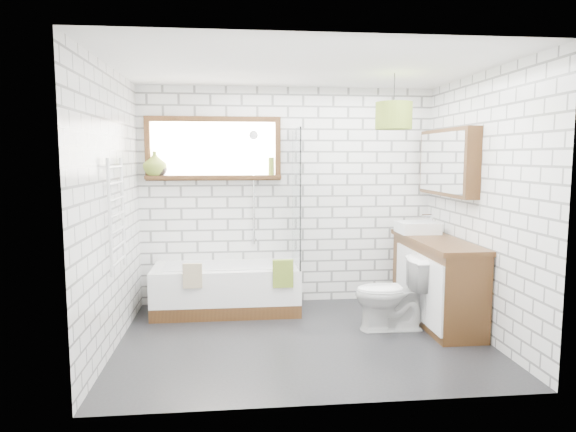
{
  "coord_description": "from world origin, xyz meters",
  "views": [
    {
      "loc": [
        -0.63,
        -4.63,
        1.71
      ],
      "look_at": [
        -0.11,
        0.25,
        1.14
      ],
      "focal_mm": 32.0,
      "sensor_mm": 36.0,
      "label": 1
    }
  ],
  "objects": [
    {
      "name": "floor",
      "position": [
        0.0,
        0.0,
        -0.01
      ],
      "size": [
        3.4,
        2.6,
        0.01
      ],
      "primitive_type": "cube",
      "color": "black",
      "rests_on": "ground"
    },
    {
      "name": "ceiling",
      "position": [
        0.0,
        0.0,
        2.5
      ],
      "size": [
        3.4,
        2.6,
        0.01
      ],
      "primitive_type": "cube",
      "color": "white",
      "rests_on": "ground"
    },
    {
      "name": "wall_back",
      "position": [
        0.0,
        1.3,
        1.25
      ],
      "size": [
        3.4,
        0.01,
        2.5
      ],
      "primitive_type": "cube",
      "color": "white",
      "rests_on": "ground"
    },
    {
      "name": "wall_front",
      "position": [
        0.0,
        -1.3,
        1.25
      ],
      "size": [
        3.4,
        0.01,
        2.5
      ],
      "primitive_type": "cube",
      "color": "white",
      "rests_on": "ground"
    },
    {
      "name": "wall_left",
      "position": [
        -1.7,
        0.0,
        1.25
      ],
      "size": [
        0.01,
        2.6,
        2.5
      ],
      "primitive_type": "cube",
      "color": "white",
      "rests_on": "ground"
    },
    {
      "name": "wall_right",
      "position": [
        1.7,
        0.0,
        1.25
      ],
      "size": [
        0.01,
        2.6,
        2.5
      ],
      "primitive_type": "cube",
      "color": "white",
      "rests_on": "ground"
    },
    {
      "name": "window",
      "position": [
        -0.85,
        1.26,
        1.8
      ],
      "size": [
        1.52,
        0.16,
        0.68
      ],
      "primitive_type": "cube",
      "color": "#361F0F",
      "rests_on": "wall_back"
    },
    {
      "name": "towel_radiator",
      "position": [
        -1.66,
        0.0,
        1.2
      ],
      "size": [
        0.06,
        0.52,
        1.0
      ],
      "primitive_type": "cube",
      "color": "white",
      "rests_on": "wall_left"
    },
    {
      "name": "mirror_cabinet",
      "position": [
        1.62,
        0.6,
        1.65
      ],
      "size": [
        0.16,
        1.2,
        0.7
      ],
      "primitive_type": "cube",
      "color": "#361F0F",
      "rests_on": "wall_right"
    },
    {
      "name": "shower_riser",
      "position": [
        -0.4,
        1.26,
        1.35
      ],
      "size": [
        0.02,
        0.02,
        1.3
      ],
      "primitive_type": "cylinder",
      "color": "silver",
      "rests_on": "wall_back"
    },
    {
      "name": "bathtub",
      "position": [
        -0.72,
        0.95,
        0.26
      ],
      "size": [
        1.59,
        0.7,
        0.51
      ],
      "primitive_type": "cube",
      "color": "white",
      "rests_on": "floor"
    },
    {
      "name": "shower_screen",
      "position": [
        0.05,
        0.95,
        1.26
      ],
      "size": [
        0.02,
        0.72,
        1.5
      ],
      "primitive_type": "cube",
      "color": "white",
      "rests_on": "bathtub"
    },
    {
      "name": "towel_green",
      "position": [
        -0.13,
        0.6,
        0.49
      ],
      "size": [
        0.21,
        0.06,
        0.29
      ],
      "primitive_type": "cube",
      "color": "olive",
      "rests_on": "bathtub"
    },
    {
      "name": "towel_beige",
      "position": [
        -1.06,
        0.6,
        0.49
      ],
      "size": [
        0.2,
        0.05,
        0.25
      ],
      "primitive_type": "cube",
      "color": "tan",
      "rests_on": "bathtub"
    },
    {
      "name": "vanity",
      "position": [
        1.46,
        0.4,
        0.43
      ],
      "size": [
        0.49,
        1.52,
        0.87
      ],
      "primitive_type": "cube",
      "color": "#361F0F",
      "rests_on": "floor"
    },
    {
      "name": "basin",
      "position": [
        1.4,
        0.82,
        0.93
      ],
      "size": [
        0.43,
        0.37,
        0.12
      ],
      "primitive_type": "cube",
      "color": "white",
      "rests_on": "vanity"
    },
    {
      "name": "tap",
      "position": [
        1.56,
        0.82,
        0.99
      ],
      "size": [
        0.04,
        0.04,
        0.15
      ],
      "primitive_type": "cylinder",
      "rotation": [
        0.0,
        0.0,
        -0.44
      ],
      "color": "silver",
      "rests_on": "vanity"
    },
    {
      "name": "toilet",
      "position": [
        0.91,
        0.18,
        0.36
      ],
      "size": [
        0.42,
        0.72,
        0.73
      ],
      "primitive_type": "imported",
      "rotation": [
        0.0,
        0.0,
        -1.59
      ],
      "color": "white",
      "rests_on": "floor"
    },
    {
      "name": "vase_olive",
      "position": [
        -1.5,
        1.23,
        1.61
      ],
      "size": [
        0.29,
        0.29,
        0.27
      ],
      "primitive_type": "imported",
      "rotation": [
        0.0,
        0.0,
        -0.15
      ],
      "color": "olive",
      "rests_on": "window"
    },
    {
      "name": "vase_dark",
      "position": [
        -1.46,
        1.23,
        1.57
      ],
      "size": [
        0.21,
        0.21,
        0.19
      ],
      "primitive_type": "imported",
      "rotation": [
        0.0,
        0.0,
        0.18
      ],
      "color": "black",
      "rests_on": "window"
    },
    {
      "name": "bottle",
      "position": [
        -0.2,
        1.23,
        1.58
      ],
      "size": [
        0.08,
        0.08,
        0.2
      ],
      "primitive_type": "cylinder",
      "rotation": [
        0.0,
        0.0,
        0.19
      ],
      "color": "olive",
      "rests_on": "window"
    },
    {
      "name": "pendant",
      "position": [
        0.91,
        0.23,
        2.1
      ],
      "size": [
        0.35,
        0.35,
        0.26
      ],
      "primitive_type": "cylinder",
      "color": "olive",
      "rests_on": "ceiling"
    }
  ]
}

